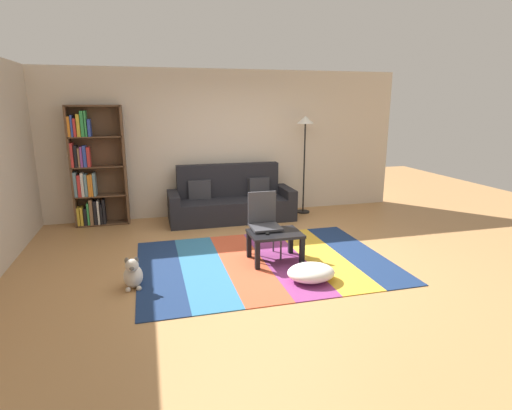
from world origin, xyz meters
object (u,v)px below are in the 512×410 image
(standing_lamp, at_px, (305,133))
(tv_remote, at_px, (267,232))
(bookshelf, at_px, (92,170))
(coffee_table, at_px, (275,238))
(pouf, at_px, (311,273))
(folding_chair, at_px, (264,219))
(couch, at_px, (231,202))
(dog, at_px, (133,274))

(standing_lamp, distance_m, tv_remote, 2.96)
(bookshelf, relative_size, coffee_table, 2.99)
(pouf, bearing_deg, coffee_table, 107.13)
(tv_remote, distance_m, folding_chair, 0.30)
(couch, height_order, pouf, couch)
(folding_chair, bearing_deg, coffee_table, -31.92)
(dog, bearing_deg, pouf, -10.42)
(couch, relative_size, tv_remote, 15.07)
(tv_remote, bearing_deg, pouf, -52.12)
(couch, height_order, bookshelf, bookshelf)
(bookshelf, relative_size, pouf, 3.55)
(couch, bearing_deg, folding_chair, -87.95)
(bookshelf, bearing_deg, tv_remote, -45.98)
(couch, height_order, dog, couch)
(couch, xyz_separation_m, folding_chair, (0.07, -1.94, 0.20))
(bookshelf, xyz_separation_m, folding_chair, (2.44, -2.22, -0.44))
(dog, bearing_deg, tv_remote, 11.15)
(pouf, distance_m, standing_lamp, 3.54)
(coffee_table, bearing_deg, couch, 93.96)
(couch, bearing_deg, tv_remote, -89.05)
(pouf, distance_m, tv_remote, 0.85)
(couch, bearing_deg, bookshelf, 173.24)
(bookshelf, xyz_separation_m, coffee_table, (2.52, -2.48, -0.64))
(couch, relative_size, bookshelf, 1.09)
(dog, distance_m, standing_lamp, 4.36)
(couch, distance_m, tv_remote, 2.21)
(pouf, relative_size, folding_chair, 0.65)
(coffee_table, relative_size, standing_lamp, 0.37)
(folding_chair, bearing_deg, pouf, -32.26)
(bookshelf, distance_m, tv_remote, 3.51)
(standing_lamp, xyz_separation_m, folding_chair, (-1.40, -2.06, -1.02))
(couch, xyz_separation_m, standing_lamp, (1.47, 0.12, 1.22))
(pouf, xyz_separation_m, dog, (-2.06, 0.38, 0.05))
(coffee_table, relative_size, tv_remote, 4.60)
(couch, relative_size, folding_chair, 2.51)
(couch, distance_m, standing_lamp, 1.91)
(bookshelf, relative_size, dog, 5.19)
(bookshelf, relative_size, folding_chair, 2.29)
(pouf, height_order, standing_lamp, standing_lamp)
(couch, distance_m, bookshelf, 2.47)
(dog, bearing_deg, bookshelf, 103.65)
(bookshelf, xyz_separation_m, dog, (0.69, -2.83, -0.81))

